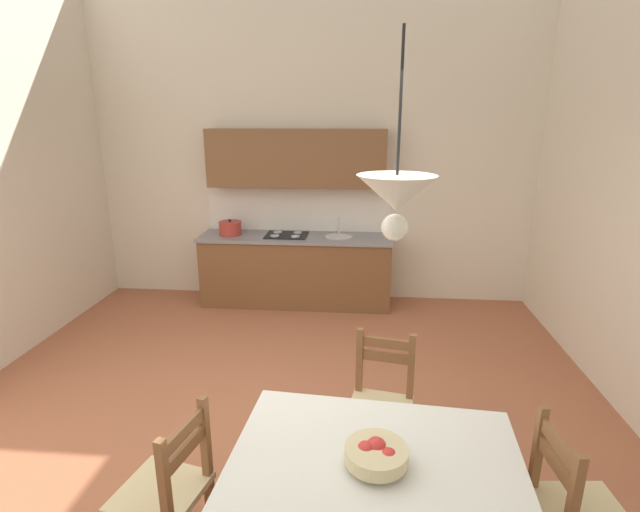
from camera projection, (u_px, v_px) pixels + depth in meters
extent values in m
cube|color=#A86042|center=(270.00, 450.00, 3.53)|extent=(6.16, 6.82, 0.10)
cube|color=silver|center=(313.00, 142.00, 5.97)|extent=(6.16, 0.12, 4.06)
cube|color=brown|center=(296.00, 271.00, 6.09)|extent=(2.38, 0.60, 0.86)
cube|color=gray|center=(296.00, 237.00, 5.95)|extent=(2.41, 0.63, 0.04)
cube|color=white|center=(299.00, 210.00, 6.16)|extent=(2.38, 0.01, 0.55)
cube|color=brown|center=(296.00, 158.00, 5.81)|extent=(2.19, 0.34, 0.70)
cube|color=black|center=(294.00, 307.00, 5.94)|extent=(2.34, 0.02, 0.09)
cylinder|color=silver|center=(338.00, 237.00, 5.91)|extent=(0.34, 0.34, 0.02)
cylinder|color=silver|center=(339.00, 226.00, 6.01)|extent=(0.02, 0.02, 0.22)
cube|color=black|center=(287.00, 235.00, 5.96)|extent=(0.52, 0.42, 0.01)
cylinder|color=silver|center=(275.00, 236.00, 5.87)|extent=(0.11, 0.11, 0.01)
cylinder|color=silver|center=(296.00, 236.00, 5.85)|extent=(0.11, 0.11, 0.01)
cylinder|color=silver|center=(278.00, 232.00, 6.07)|extent=(0.11, 0.11, 0.01)
cylinder|color=silver|center=(298.00, 232.00, 6.04)|extent=(0.11, 0.11, 0.01)
cylinder|color=#B2382D|center=(230.00, 229.00, 5.98)|extent=(0.28, 0.28, 0.15)
cylinder|color=#B2382D|center=(230.00, 222.00, 5.96)|extent=(0.29, 0.29, 0.02)
sphere|color=black|center=(230.00, 220.00, 5.95)|extent=(0.04, 0.04, 0.04)
cube|color=brown|center=(376.00, 460.00, 2.29)|extent=(1.40, 1.00, 0.02)
cube|color=brown|center=(276.00, 456.00, 2.86)|extent=(0.07, 0.07, 0.73)
cube|color=brown|center=(486.00, 480.00, 2.67)|extent=(0.07, 0.07, 0.73)
cube|color=silver|center=(376.00, 458.00, 2.29)|extent=(1.47, 1.06, 0.00)
cube|color=silver|center=(380.00, 410.00, 2.76)|extent=(1.40, 0.11, 0.12)
cube|color=silver|center=(238.00, 453.00, 2.41)|extent=(0.08, 0.96, 0.12)
cube|color=silver|center=(527.00, 486.00, 2.19)|extent=(0.08, 0.96, 0.12)
cube|color=brown|center=(533.00, 483.00, 2.52)|extent=(0.05, 0.05, 0.93)
cube|color=brown|center=(559.00, 445.00, 2.24)|extent=(0.05, 0.32, 0.07)
cube|color=brown|center=(556.00, 464.00, 2.27)|extent=(0.05, 0.32, 0.07)
cube|color=#D1BC89|center=(380.00, 410.00, 3.20)|extent=(0.49, 0.49, 0.04)
cube|color=brown|center=(402.00, 461.00, 3.05)|extent=(0.05, 0.05, 0.41)
cube|color=brown|center=(348.00, 451.00, 3.14)|extent=(0.05, 0.05, 0.41)
cube|color=brown|center=(410.00, 395.00, 3.31)|extent=(0.05, 0.05, 0.93)
cube|color=brown|center=(359.00, 388.00, 3.40)|extent=(0.05, 0.05, 0.93)
cube|color=brown|center=(386.00, 343.00, 3.25)|extent=(0.32, 0.08, 0.07)
cube|color=brown|center=(385.00, 357.00, 3.27)|extent=(0.32, 0.08, 0.07)
cube|color=#D1BC89|center=(161.00, 492.00, 2.50)|extent=(0.50, 0.50, 0.04)
cube|color=brown|center=(157.00, 494.00, 2.78)|extent=(0.05, 0.05, 0.41)
cube|color=brown|center=(208.00, 471.00, 2.60)|extent=(0.05, 0.05, 0.93)
cube|color=brown|center=(184.00, 432.00, 2.33)|extent=(0.09, 0.32, 0.07)
cube|color=brown|center=(185.00, 450.00, 2.36)|extent=(0.09, 0.32, 0.07)
cylinder|color=beige|center=(376.00, 463.00, 2.23)|extent=(0.17, 0.17, 0.02)
cylinder|color=beige|center=(376.00, 454.00, 2.22)|extent=(0.30, 0.30, 0.07)
sphere|color=red|center=(366.00, 450.00, 2.23)|extent=(0.09, 0.09, 0.09)
sphere|color=red|center=(388.00, 457.00, 2.19)|extent=(0.08, 0.08, 0.08)
sphere|color=red|center=(376.00, 447.00, 2.24)|extent=(0.10, 0.10, 0.10)
cylinder|color=black|center=(400.00, 107.00, 1.78)|extent=(0.01, 0.01, 0.57)
cone|color=silver|center=(396.00, 193.00, 1.87)|extent=(0.32, 0.32, 0.14)
sphere|color=white|center=(395.00, 227.00, 1.91)|extent=(0.11, 0.11, 0.11)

